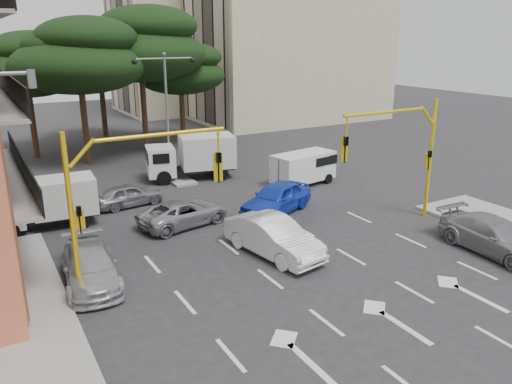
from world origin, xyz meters
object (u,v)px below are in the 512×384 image
Objects in this scene: box_truck_a at (46,204)px; car_silver_cross_b at (128,195)px; signal_mast_left at (123,187)px; car_silver_parked at (495,236)px; street_lamp_center at (166,93)px; van_white at (303,168)px; car_white_hatch at (273,237)px; car_silver_wagon at (90,266)px; car_blue_compact at (276,198)px; signal_mast_right at (406,146)px; car_silver_cross_a at (184,213)px; box_truck_b at (191,157)px.

car_silver_cross_b is at bearing -70.39° from box_truck_a.
signal_mast_left is at bearing -163.87° from box_truck_a.
street_lamp_center is at bearing 114.86° from car_silver_parked.
street_lamp_center is 1.91× the size of van_white.
car_silver_cross_b is (-3.50, 9.34, -0.16)m from car_white_hatch.
car_silver_wagon is at bearing 162.30° from car_silver_parked.
car_silver_cross_b is 4.51m from box_truck_a.
signal_mast_right is at bearing 22.52° from car_blue_compact.
car_white_hatch is 1.01× the size of box_truck_a.
car_silver_wagon is at bearing 148.37° from car_silver_cross_b.
car_silver_cross_a is at bearing -166.25° from car_silver_cross_b.
signal_mast_left is 1.28× the size of car_silver_wagon.
box_truck_a is at bearing 99.04° from car_silver_cross_b.
car_white_hatch is 11.29m from box_truck_a.
signal_mast_right is at bearing -136.39° from car_silver_cross_b.
street_lamp_center reaches higher than car_silver_parked.
van_white is at bearing -83.62° from car_silver_cross_a.
street_lamp_center reaches higher than car_silver_cross_b.
street_lamp_center reaches higher than signal_mast_left.
car_white_hatch is 1.04× the size of car_blue_compact.
signal_mast_right is at bearing -8.94° from car_white_hatch.
car_blue_compact is at bearing -109.70° from car_silver_cross_a.
car_white_hatch is 9.47m from car_silver_parked.
signal_mast_right is 0.77× the size of street_lamp_center.
car_blue_compact is (-4.59, 4.26, -3.08)m from signal_mast_right.
car_silver_parked is at bearing -14.48° from car_silver_wagon.
car_blue_compact is at bearing 123.76° from car_silver_parked.
car_blue_compact is at bearing 137.12° from signal_mast_right.
signal_mast_right is 15.65m from street_lamp_center.
car_silver_parked is at bearing -38.75° from car_white_hatch.
car_silver_parked is (7.60, -18.70, -4.69)m from street_lamp_center.
car_silver_wagon is 1.25× the size of car_silver_cross_b.
car_silver_cross_a is 0.80× the size of box_truck_b.
box_truck_b is at bearing 114.86° from signal_mast_right.
signal_mast_left is at bearing -37.21° from car_silver_wagon.
car_white_hatch is at bearing -174.08° from box_truck_b.
street_lamp_center is 1.61× the size of box_truck_a.
car_silver_cross_b is (2.60, 9.21, -3.25)m from signal_mast_left.
box_truck_a is (-5.86, 3.00, 0.55)m from car_silver_cross_a.
signal_mast_left is 7.27m from car_silver_cross_a.
signal_mast_left is at bearing 161.72° from box_truck_b.
car_white_hatch reaches higher than car_silver_parked.
box_truck_b is (-1.24, 8.32, 0.59)m from car_blue_compact.
signal_mast_right is at bearing 102.37° from car_silver_parked.
street_lamp_center is 1.59× the size of car_white_hatch.
car_silver_wagon is at bearing 136.82° from signal_mast_left.
box_truck_a reaches higher than car_white_hatch.
car_white_hatch is 0.95× the size of car_silver_parked.
car_silver_parked reaches higher than car_silver_cross_b.
car_blue_compact is (2.22, -9.75, -4.63)m from street_lamp_center.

